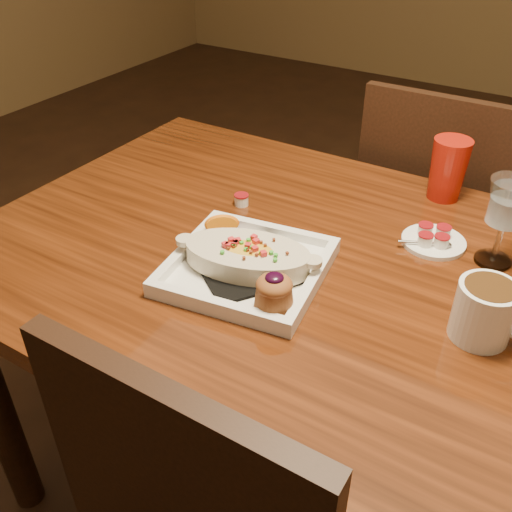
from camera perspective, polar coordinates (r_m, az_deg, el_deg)
The scene contains 9 objects.
floor at distance 1.61m, azimuth 6.81°, elevation -23.84°, with size 7.00×7.00×0.00m, color black.
table at distance 1.11m, azimuth 9.11°, elevation -5.92°, with size 1.50×0.90×0.75m.
chair_far at distance 1.69m, azimuth 17.39°, elevation 2.43°, with size 0.42×0.42×0.93m.
plate at distance 1.02m, azimuth -0.70°, elevation -0.72°, with size 0.31×0.31×0.08m.
coffee_mug at distance 0.94m, azimuth 22.08°, elevation -5.04°, with size 0.13×0.09×0.10m.
goblet at distance 1.10m, azimuth 23.88°, elevation 4.46°, with size 0.08×0.08×0.17m.
saucer at distance 1.17m, azimuth 17.26°, elevation 1.58°, with size 0.12×0.12×0.08m.
creamer_loose at distance 1.25m, azimuth -1.47°, elevation 5.66°, with size 0.03×0.03×0.02m.
red_tumbler at distance 1.32m, azimuth 18.65°, elevation 8.21°, with size 0.08×0.08×0.14m, color red.
Camera 1 is at (0.29, -0.80, 1.37)m, focal length 40.00 mm.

